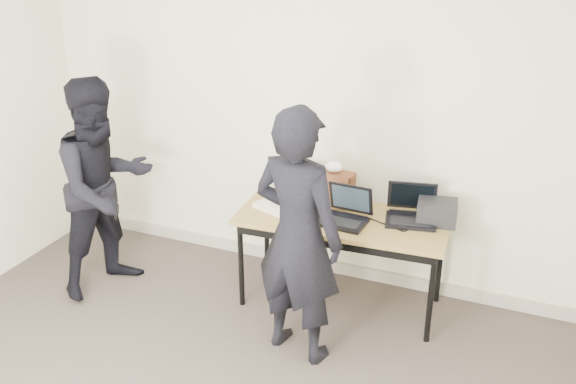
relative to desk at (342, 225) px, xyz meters
The scene contains 13 objects.
room 1.99m from the desk, 103.45° to the right, with size 4.60×4.60×2.80m.
desk is the anchor object (origin of this frame).
laptop_beige 0.49m from the desk, behind, with size 0.38×0.38×0.24m.
laptop_center 0.12m from the desk, 45.93° to the right, with size 0.34×0.33×0.25m.
laptop_right 0.50m from the desk, 20.21° to the left, with size 0.41×0.40×0.25m.
leather_satchel 0.35m from the desk, 128.47° to the left, with size 0.37×0.21×0.25m.
tissue 0.44m from the desk, 123.02° to the left, with size 0.13×0.10×0.08m, color white.
equipment_box 0.67m from the desk, 16.96° to the left, with size 0.27×0.23×0.16m, color black.
power_brick 0.29m from the desk, 142.70° to the right, with size 0.07×0.04×0.03m, color black.
cables 0.08m from the desk, 52.42° to the right, with size 1.15×0.38×0.01m.
person_typist 0.67m from the desk, 98.26° to the right, with size 0.63×0.41×1.71m, color black.
person_observer 1.79m from the desk, 166.67° to the right, with size 0.81×0.63×1.67m, color black.
baseboard 0.86m from the desk, 135.91° to the left, with size 4.50×0.03×0.10m, color #A29786.
Camera 1 is at (1.65, -2.13, 2.73)m, focal length 40.00 mm.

